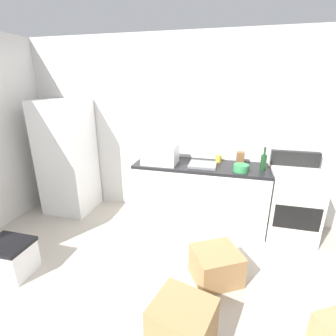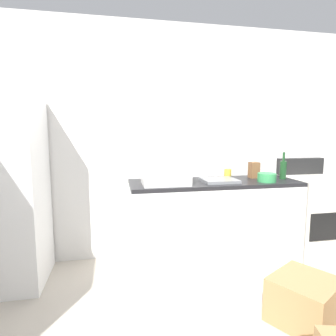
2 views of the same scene
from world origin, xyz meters
name	(u,v)px [view 1 (image 1 of 2)]	position (x,y,z in m)	size (l,w,h in m)	color
ground_plane	(154,276)	(0.00, 0.00, 0.00)	(6.00, 6.00, 0.00)	#B2A899
wall_back	(184,130)	(0.00, 1.55, 1.30)	(5.00, 0.10, 2.60)	silver
kitchen_counter	(199,194)	(0.30, 1.20, 0.45)	(1.80, 0.60, 0.90)	silver
refrigerator	(67,157)	(-1.75, 1.15, 0.86)	(0.68, 0.66, 1.72)	white
stove_oven	(292,203)	(1.52, 1.21, 0.47)	(0.60, 0.61, 1.10)	silver
microwave	(160,154)	(-0.25, 1.12, 1.04)	(0.46, 0.34, 0.27)	white
sink_basin	(203,165)	(0.34, 1.15, 0.92)	(0.36, 0.32, 0.03)	slate
wine_bottle	(263,162)	(1.10, 1.18, 1.01)	(0.07, 0.07, 0.30)	#193F1E
coffee_mug	(219,158)	(0.53, 1.38, 0.95)	(0.08, 0.08, 0.10)	gold
knife_block	(240,159)	(0.82, 1.31, 0.99)	(0.10, 0.10, 0.18)	brown
mixing_bowl	(241,168)	(0.83, 1.05, 0.95)	(0.19, 0.19, 0.09)	#338C4C
cardboard_box_medium	(216,265)	(0.63, 0.13, 0.17)	(0.46, 0.42, 0.34)	#A37A4C
cardboard_box_small	(182,326)	(0.43, -0.65, 0.21)	(0.44, 0.40, 0.41)	#A37A4C
storage_bin	(10,258)	(-1.51, -0.32, 0.19)	(0.46, 0.36, 0.38)	silver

